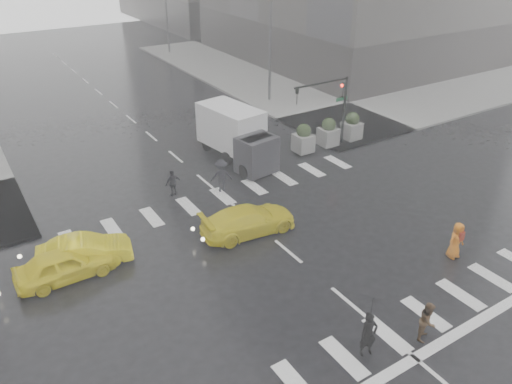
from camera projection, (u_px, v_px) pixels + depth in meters
ground at (288, 251)px, 22.09m from camera, size 120.00×120.00×0.00m
sidewalk_ne at (352, 86)px, 44.23m from camera, size 35.00×35.00×0.15m
road_markings at (288, 251)px, 22.08m from camera, size 18.00×48.00×0.01m
traffic_signal_pole at (333, 99)px, 30.74m from camera, size 4.45×0.42×4.50m
street_lamp_near at (269, 39)px, 38.22m from camera, size 2.15×0.22×9.00m
street_lamp_far at (165, 7)px, 53.07m from camera, size 2.15×0.22×9.00m
planter_west at (303, 139)px, 31.01m from camera, size 1.10×1.10×1.80m
planter_mid at (328, 132)px, 31.95m from camera, size 1.10×1.10×1.80m
planter_east at (352, 126)px, 32.89m from camera, size 1.10×1.10×1.80m
pedestrian_black at (371, 317)px, 16.10m from camera, size 1.16×1.18×2.43m
pedestrian_brown at (428, 321)px, 17.15m from camera, size 0.92×0.85×1.53m
pedestrian_orange at (456, 240)px, 21.35m from camera, size 0.83×0.55×1.68m
pedestrian_far_a at (173, 183)px, 26.28m from camera, size 0.92×0.62×1.48m
pedestrian_far_b at (221, 176)px, 26.62m from camera, size 1.35×1.04×1.85m
taxi_front at (65, 264)px, 20.14m from camera, size 3.94×1.62×1.34m
taxi_mid at (85, 251)px, 20.99m from camera, size 4.08×2.18×1.28m
taxi_rear at (248, 220)px, 23.15m from camera, size 4.15×2.18×1.32m
box_truck at (238, 134)px, 29.83m from camera, size 2.21×5.89×3.13m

